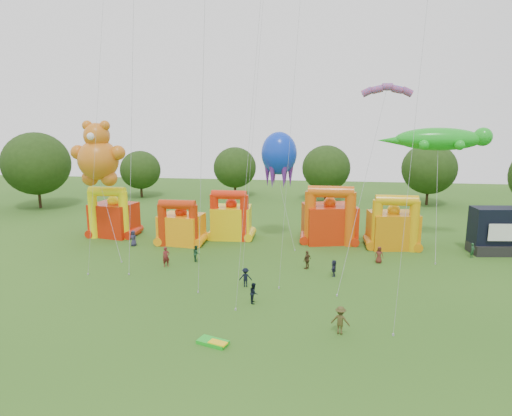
# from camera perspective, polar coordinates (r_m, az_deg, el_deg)

# --- Properties ---
(ground) EXTENTS (160.00, 160.00, 0.00)m
(ground) POSITION_cam_1_polar(r_m,az_deg,el_deg) (28.29, -6.65, -19.78)
(ground) COLOR #295417
(ground) RESTS_ON ground
(tree_ring) EXTENTS (123.79, 125.90, 12.07)m
(tree_ring) POSITION_cam_1_polar(r_m,az_deg,el_deg) (26.47, -9.15, -7.14)
(tree_ring) COLOR #352314
(tree_ring) RESTS_ON ground
(bouncy_castle_0) EXTENTS (5.73, 4.99, 6.31)m
(bouncy_castle_0) POSITION_cam_1_polar(r_m,az_deg,el_deg) (58.67, -17.44, -1.05)
(bouncy_castle_0) COLOR red
(bouncy_castle_0) RESTS_ON ground
(bouncy_castle_1) EXTENTS (5.14, 4.36, 5.36)m
(bouncy_castle_1) POSITION_cam_1_polar(r_m,az_deg,el_deg) (53.36, -9.38, -2.27)
(bouncy_castle_1) COLOR #FF980D
(bouncy_castle_1) RESTS_ON ground
(bouncy_castle_2) EXTENTS (4.80, 3.93, 6.06)m
(bouncy_castle_2) POSITION_cam_1_polar(r_m,az_deg,el_deg) (54.94, -3.14, -1.45)
(bouncy_castle_2) COLOR yellow
(bouncy_castle_2) RESTS_ON ground
(bouncy_castle_3) EXTENTS (6.65, 5.81, 6.86)m
(bouncy_castle_3) POSITION_cam_1_polar(r_m,az_deg,el_deg) (53.95, 9.15, -1.52)
(bouncy_castle_3) COLOR red
(bouncy_castle_3) RESTS_ON ground
(bouncy_castle_4) EXTENTS (5.59, 4.76, 6.21)m
(bouncy_castle_4) POSITION_cam_1_polar(r_m,az_deg,el_deg) (53.27, 16.77, -2.30)
(bouncy_castle_4) COLOR orange
(bouncy_castle_4) RESTS_ON ground
(stage_trailer) EXTENTS (8.07, 3.80, 5.04)m
(stage_trailer) POSITION_cam_1_polar(r_m,az_deg,el_deg) (55.96, 29.02, -2.56)
(stage_trailer) COLOR black
(stage_trailer) RESTS_ON ground
(teddy_bear_kite) EXTENTS (8.39, 9.10, 14.17)m
(teddy_bear_kite) POSITION_cam_1_polar(r_m,az_deg,el_deg) (52.47, -18.25, 1.27)
(teddy_bear_kite) COLOR #CB6916
(teddy_bear_kite) RESTS_ON ground
(gecko_kite) EXTENTS (12.53, 10.88, 13.41)m
(gecko_kite) POSITION_cam_1_polar(r_m,az_deg,el_deg) (53.54, 21.73, 3.39)
(gecko_kite) COLOR green
(gecko_kite) RESTS_ON ground
(octopus_kite) EXTENTS (4.34, 6.35, 12.90)m
(octopus_kite) POSITION_cam_1_polar(r_m,az_deg,el_deg) (52.27, 3.31, 3.30)
(octopus_kite) COLOR #0D32C8
(octopus_kite) RESTS_ON ground
(parafoil_kites) EXTENTS (28.75, 11.41, 30.11)m
(parafoil_kites) POSITION_cam_1_polar(r_m,az_deg,el_deg) (41.19, 6.79, 5.40)
(parafoil_kites) COLOR red
(parafoil_kites) RESTS_ON ground
(diamond_kites) EXTENTS (28.98, 16.34, 39.94)m
(diamond_kites) POSITION_cam_1_polar(r_m,az_deg,el_deg) (39.24, -1.43, 15.26)
(diamond_kites) COLOR red
(diamond_kites) RESTS_ON ground
(folded_kite_bundle) EXTENTS (2.22, 1.61, 0.31)m
(folded_kite_bundle) POSITION_cam_1_polar(r_m,az_deg,el_deg) (31.09, -5.33, -16.37)
(folded_kite_bundle) COLOR green
(folded_kite_bundle) RESTS_ON ground
(spectator_0) EXTENTS (1.01, 0.78, 1.83)m
(spectator_0) POSITION_cam_1_polar(r_m,az_deg,el_deg) (53.79, -15.09, -3.66)
(spectator_0) COLOR #2A2843
(spectator_0) RESTS_ON ground
(spectator_1) EXTENTS (0.86, 0.79, 1.98)m
(spectator_1) POSITION_cam_1_polar(r_m,az_deg,el_deg) (45.88, -11.18, -6.02)
(spectator_1) COLOR maroon
(spectator_1) RESTS_ON ground
(spectator_2) EXTENTS (0.86, 0.96, 1.65)m
(spectator_2) POSITION_cam_1_polar(r_m,az_deg,el_deg) (47.10, -7.47, -5.64)
(spectator_2) COLOR #1A4227
(spectator_2) RESTS_ON ground
(spectator_3) EXTENTS (1.17, 0.76, 1.70)m
(spectator_3) POSITION_cam_1_polar(r_m,az_deg,el_deg) (40.02, -1.32, -8.65)
(spectator_3) COLOR black
(spectator_3) RESTS_ON ground
(spectator_4) EXTENTS (1.00, 1.13, 1.83)m
(spectator_4) POSITION_cam_1_polar(r_m,az_deg,el_deg) (44.66, 6.42, -6.46)
(spectator_4) COLOR #47331C
(spectator_4) RESTS_ON ground
(spectator_5) EXTENTS (0.54, 1.46, 1.55)m
(spectator_5) POSITION_cam_1_polar(r_m,az_deg,el_deg) (43.13, 9.70, -7.41)
(spectator_5) COLOR #222438
(spectator_5) RESTS_ON ground
(spectator_6) EXTENTS (0.86, 0.59, 1.70)m
(spectator_6) POSITION_cam_1_polar(r_m,az_deg,el_deg) (47.76, 15.13, -5.67)
(spectator_6) COLOR #5D251A
(spectator_6) RESTS_ON ground
(spectator_7) EXTENTS (0.66, 0.68, 1.58)m
(spectator_7) POSITION_cam_1_polar(r_m,az_deg,el_deg) (52.89, 25.44, -4.81)
(spectator_7) COLOR #1A4224
(spectator_7) RESTS_ON ground
(spectator_8) EXTENTS (0.69, 0.86, 1.65)m
(spectator_8) POSITION_cam_1_polar(r_m,az_deg,el_deg) (36.77, -0.28, -10.56)
(spectator_8) COLOR black
(spectator_8) RESTS_ON ground
(spectator_9) EXTENTS (1.43, 1.04, 1.98)m
(spectator_9) POSITION_cam_1_polar(r_m,az_deg,el_deg) (32.40, 10.50, -13.63)
(spectator_9) COLOR #423A1A
(spectator_9) RESTS_ON ground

